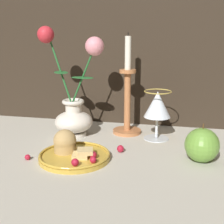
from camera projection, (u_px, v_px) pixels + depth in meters
The scene contains 8 objects.
ground_plane at pixel (106, 148), 0.85m from camera, with size 2.40×2.40×0.00m, color #B7B2A3.
vase at pixel (74, 105), 0.93m from camera, with size 0.19×0.11×0.32m.
plate_with_pastries at pixel (72, 151), 0.78m from camera, with size 0.18×0.18×0.07m.
wine_glass at pixel (157, 106), 0.90m from camera, with size 0.08×0.08×0.14m.
candlestick at pixel (127, 102), 0.96m from camera, with size 0.09×0.09×0.31m.
apple_beside_vase at pixel (202, 145), 0.75m from camera, with size 0.08×0.08×0.10m.
berry_near_plate at pixel (28, 157), 0.77m from camera, with size 0.01×0.01×0.01m, color #AD192D.
berry_front_center at pixel (120, 149), 0.82m from camera, with size 0.02×0.02×0.02m, color #AD192D.
Camera 1 is at (0.19, -0.77, 0.31)m, focal length 50.00 mm.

